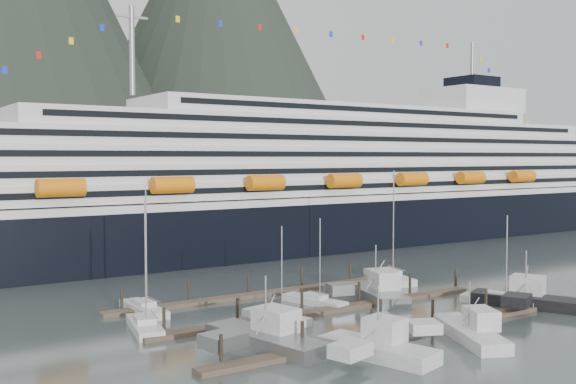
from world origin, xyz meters
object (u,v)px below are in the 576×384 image
object	(u,v)px
cruise_ship	(312,190)
sailboat_b	(276,318)
sailboat_g	(389,277)
sailboat_h	(499,301)
trawler_c	(468,331)
trawler_e	(374,293)
trawler_a	(264,338)
sailboat_d	(314,301)
trawler_d	(525,299)
sailboat_a	(145,327)
sailboat_e	(144,309)
trawler_b	(377,348)

from	to	relation	value
cruise_ship	sailboat_b	bearing A→B (deg)	-129.25
sailboat_g	sailboat_h	world-z (taller)	sailboat_g
sailboat_h	trawler_c	xyz separation A→B (m)	(-16.23, -9.14, 0.45)
cruise_ship	trawler_e	bearing A→B (deg)	-117.10
sailboat_b	trawler_a	distance (m)	11.06
sailboat_h	trawler_e	world-z (taller)	sailboat_h
sailboat_b	sailboat_d	bearing A→B (deg)	-74.53
trawler_a	trawler_d	xyz separation A→B (m)	(37.31, -2.82, -0.00)
sailboat_b	trawler_a	xyz separation A→B (m)	(-6.91, -8.62, 0.59)
sailboat_d	sailboat_g	world-z (taller)	sailboat_g
sailboat_b	sailboat_h	world-z (taller)	sailboat_h
cruise_ship	trawler_a	size ratio (longest dim) A/B	14.01
sailboat_a	sailboat_d	bearing A→B (deg)	-76.84
sailboat_e	trawler_d	size ratio (longest dim) A/B	1.13
trawler_a	cruise_ship	bearing A→B (deg)	-50.31
sailboat_a	sailboat_d	distance (m)	23.31
sailboat_a	trawler_a	xyz separation A→B (m)	(7.56, -12.84, 0.54)
cruise_ship	sailboat_a	distance (m)	75.36
cruise_ship	sailboat_h	distance (m)	63.37
sailboat_a	trawler_b	distance (m)	26.21
trawler_d	trawler_a	bearing A→B (deg)	60.28
sailboat_g	trawler_d	distance (m)	23.48
trawler_b	trawler_c	bearing A→B (deg)	-106.82
cruise_ship	sailboat_h	xyz separation A→B (m)	(-13.85, -60.74, -11.62)
trawler_e	trawler_a	bearing A→B (deg)	130.28
cruise_ship	trawler_a	bearing A→B (deg)	-129.17
sailboat_e	sailboat_h	world-z (taller)	sailboat_e
trawler_b	sailboat_d	bearing A→B (deg)	-36.73
sailboat_e	trawler_a	distance (m)	21.54
cruise_ship	sailboat_h	bearing A→B (deg)	-102.84
sailboat_d	trawler_a	bearing A→B (deg)	117.54
cruise_ship	sailboat_d	distance (m)	59.36
sailboat_g	sailboat_h	distance (m)	20.60
sailboat_g	trawler_c	size ratio (longest dim) A/B	1.31
sailboat_g	trawler_a	size ratio (longest dim) A/B	1.17
trawler_d	sailboat_d	bearing A→B (deg)	27.86
cruise_ship	trawler_b	bearing A→B (deg)	-121.32
trawler_d	sailboat_a	bearing A→B (deg)	45.36
sailboat_a	trawler_c	size ratio (longest dim) A/B	1.11
trawler_b	trawler_c	size ratio (longest dim) A/B	0.92
sailboat_h	sailboat_e	bearing A→B (deg)	38.86
sailboat_a	trawler_a	world-z (taller)	sailboat_a
trawler_b	trawler_a	bearing A→B (deg)	23.38
trawler_e	trawler_d	bearing A→B (deg)	-120.24
trawler_c	trawler_d	size ratio (longest dim) A/B	0.97
sailboat_h	sailboat_a	bearing A→B (deg)	50.05
sailboat_b	sailboat_h	xyz separation A→B (m)	(28.72, -8.64, 0.02)
sailboat_b	sailboat_d	xyz separation A→B (m)	(8.84, 4.65, -0.01)
cruise_ship	sailboat_e	distance (m)	67.90
sailboat_g	trawler_b	bearing A→B (deg)	150.22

